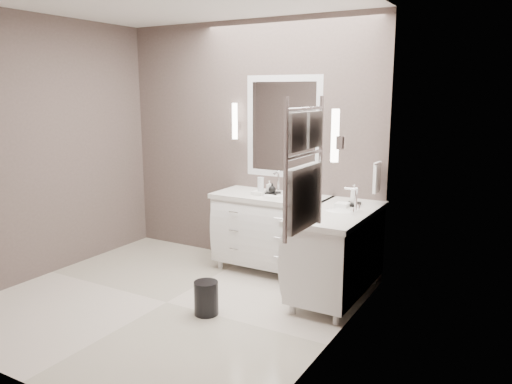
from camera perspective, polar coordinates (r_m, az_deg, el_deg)
The scene contains 20 objects.
floor at distance 4.83m, azimuth -10.18°, elevation -12.36°, with size 3.20×3.00×0.01m, color beige.
wall_back at distance 5.68m, azimuth -0.87°, elevation 5.59°, with size 3.20×0.01×2.70m, color #534642.
wall_front at distance 3.48m, azimuth -27.07°, elevation 0.57°, with size 3.20×0.01×2.70m, color #534642.
wall_left at distance 5.64m, azimuth -23.36°, elevation 4.61°, with size 0.01×3.00×2.70m, color #534642.
wall_right at distance 3.64m, azimuth 8.84°, elevation 2.14°, with size 0.01×3.00×2.70m, color #534642.
vanity_back at distance 5.39m, azimuth 1.76°, elevation -4.12°, with size 1.24×0.59×0.97m.
vanity_right at distance 4.76m, azimuth 9.28°, elevation -6.38°, with size 0.59×1.24×0.97m.
mirror_back at distance 5.44m, azimuth 3.15°, elevation 7.42°, with size 0.90×0.02×1.10m.
mirror_right at distance 4.37m, azimuth 12.51°, elevation 6.19°, with size 0.02×0.90×1.10m.
sconce_back at distance 5.66m, azimuth -2.44°, elevation 8.02°, with size 0.06×0.06×0.40m.
sconce_right at distance 3.84m, azimuth 9.02°, elevation 6.27°, with size 0.06×0.06×0.40m.
towel_bar_corner at distance 4.97m, azimuth 13.66°, elevation 1.70°, with size 0.03×0.22×0.30m.
towel_ladder at distance 3.29m, azimuth 5.46°, elevation 1.98°, with size 0.06×0.58×0.90m.
waste_bin at distance 4.49m, azimuth -5.72°, elevation -11.96°, with size 0.21×0.21×0.30m, color black.
amenity_tray_back at distance 5.32m, azimuth 1.73°, elevation -0.13°, with size 0.17×0.13×0.03m, color black.
amenity_tray_right at distance 4.90m, azimuth 11.08°, elevation -1.37°, with size 0.12×0.16×0.02m, color black.
water_bottle at distance 5.27m, azimuth 0.53°, elevation 0.68°, with size 0.07×0.07×0.19m, color silver.
soap_bottle_a at distance 5.33m, azimuth 1.55°, elevation 0.69°, with size 0.05×0.05×0.12m, color white.
soap_bottle_b at distance 5.26m, azimuth 1.87°, elevation 0.46°, with size 0.08×0.08×0.10m, color black.
soap_bottle_c at distance 4.87m, azimuth 11.13°, elevation -0.21°, with size 0.07×0.07×0.18m, color white.
Camera 1 is at (2.88, -3.36, 1.93)m, focal length 35.00 mm.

